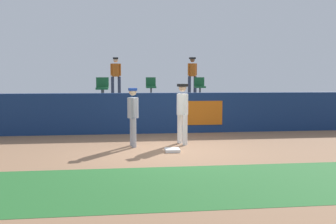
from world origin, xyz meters
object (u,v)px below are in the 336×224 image
object	(u,v)px
seat_front_left	(102,87)
spectator_hooded	(192,73)
player_runner_visitor	(133,113)
seat_back_left	(103,86)
player_fielder_home	(182,109)
seat_back_center	(151,86)
first_base	(172,150)
seat_back_right	(200,85)
spectator_capped	(116,73)

from	to	relation	value
seat_front_left	spectator_hooded	bearing A→B (deg)	34.73
player_runner_visitor	seat_back_left	xyz separation A→B (m)	(-1.17, 5.74, 0.67)
player_fielder_home	player_runner_visitor	xyz separation A→B (m)	(-1.50, -0.22, -0.06)
seat_back_left	spectator_hooded	world-z (taller)	spectator_hooded
seat_back_center	spectator_hooded	bearing A→B (deg)	27.30
spectator_hooded	player_fielder_home	bearing A→B (deg)	56.64
player_runner_visitor	first_base	bearing A→B (deg)	42.75
player_runner_visitor	seat_front_left	bearing A→B (deg)	-171.13
player_fielder_home	seat_back_right	distance (m)	5.81
spectator_hooded	spectator_capped	bearing A→B (deg)	-20.62
seat_back_center	seat_front_left	size ratio (longest dim) A/B	1.00
seat_back_left	spectator_capped	distance (m)	1.34
player_fielder_home	player_runner_visitor	bearing A→B (deg)	-101.53
player_fielder_home	seat_back_center	distance (m)	5.58
seat_back_right	spectator_capped	world-z (taller)	spectator_capped
seat_back_center	seat_front_left	world-z (taller)	same
first_base	spectator_hooded	size ratio (longest dim) A/B	0.22
seat_back_left	spectator_hooded	size ratio (longest dim) A/B	0.47
seat_front_left	spectator_capped	size ratio (longest dim) A/B	0.47
player_fielder_home	seat_back_center	bearing A→B (deg)	166.02
seat_back_left	seat_front_left	distance (m)	1.80
first_base	seat_back_center	distance (m)	6.83
player_runner_visitor	spectator_hooded	size ratio (longest dim) A/B	0.96
first_base	seat_back_center	world-z (taller)	seat_back_center
seat_back_center	seat_front_left	bearing A→B (deg)	-138.88
seat_back_center	seat_back_right	size ratio (longest dim) A/B	1.00
seat_back_right	spectator_hooded	size ratio (longest dim) A/B	0.47
seat_back_center	seat_back_right	bearing A→B (deg)	0.01
seat_front_left	spectator_hooded	xyz separation A→B (m)	(4.15, 2.88, 0.57)
seat_back_center	spectator_hooded	size ratio (longest dim) A/B	0.47
seat_back_left	spectator_capped	bearing A→B (deg)	64.15
seat_back_center	spectator_capped	world-z (taller)	spectator_capped
player_runner_visitor	seat_back_right	distance (m)	6.60
player_fielder_home	seat_back_left	distance (m)	6.17
spectator_hooded	spectator_capped	world-z (taller)	spectator_hooded
first_base	player_fielder_home	distance (m)	1.58
seat_back_left	seat_front_left	world-z (taller)	same
seat_back_center	seat_front_left	distance (m)	2.74
player_runner_visitor	spectator_capped	distance (m)	6.98
player_runner_visitor	spectator_hooded	bearing A→B (deg)	149.09
spectator_hooded	first_base	bearing A→B (deg)	55.27
seat_back_right	spectator_hooded	distance (m)	1.23
seat_back_left	seat_back_right	xyz separation A→B (m)	(4.35, -0.00, -0.00)
seat_back_left	spectator_hooded	distance (m)	4.38
seat_back_center	spectator_hooded	xyz separation A→B (m)	(2.09, 1.08, 0.57)
first_base	seat_front_left	xyz separation A→B (m)	(-2.16, 4.83, 1.63)
seat_front_left	seat_back_right	world-z (taller)	same
player_runner_visitor	seat_back_left	bearing A→B (deg)	-175.39
player_fielder_home	player_runner_visitor	size ratio (longest dim) A/B	1.07
seat_back_left	first_base	bearing A→B (deg)	-71.52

